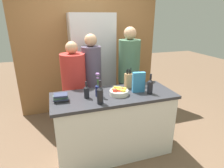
{
  "coord_description": "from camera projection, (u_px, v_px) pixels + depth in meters",
  "views": [
    {
      "loc": [
        -0.74,
        -2.21,
        1.91
      ],
      "look_at": [
        0.0,
        0.08,
        1.04
      ],
      "focal_mm": 30.0,
      "sensor_mm": 36.0,
      "label": 1
    }
  ],
  "objects": [
    {
      "name": "bottle_vinegar",
      "position": [
        150.0,
        86.0,
        2.52
      ],
      "size": [
        0.07,
        0.07,
        0.28
      ],
      "color": "black",
      "rests_on": "kitchen_island"
    },
    {
      "name": "fruit_bowl",
      "position": [
        119.0,
        92.0,
        2.5
      ],
      "size": [
        0.25,
        0.25,
        0.11
      ],
      "color": "silver",
      "rests_on": "kitchen_island"
    },
    {
      "name": "ground_plane",
      "position": [
        114.0,
        150.0,
        2.84
      ],
      "size": [
        14.0,
        14.0,
        0.0
      ],
      "primitive_type": "plane",
      "color": "brown"
    },
    {
      "name": "refrigerator",
      "position": [
        92.0,
        67.0,
        3.63
      ],
      "size": [
        0.78,
        0.63,
        1.98
      ],
      "color": "#B7B7BC",
      "rests_on": "ground_plane"
    },
    {
      "name": "bottle_oil",
      "position": [
        86.0,
        91.0,
        2.39
      ],
      "size": [
        0.07,
        0.07,
        0.22
      ],
      "color": "black",
      "rests_on": "kitchen_island"
    },
    {
      "name": "book_stack",
      "position": [
        61.0,
        98.0,
        2.31
      ],
      "size": [
        0.19,
        0.15,
        0.09
      ],
      "color": "#232328",
      "rests_on": "kitchen_island"
    },
    {
      "name": "bottle_wine",
      "position": [
        100.0,
        95.0,
        2.22
      ],
      "size": [
        0.08,
        0.08,
        0.3
      ],
      "color": "black",
      "rests_on": "kitchen_island"
    },
    {
      "name": "person_in_red_tee",
      "position": [
        129.0,
        73.0,
        3.23
      ],
      "size": [
        0.36,
        0.36,
        1.77
      ],
      "rotation": [
        0.0,
        0.0,
        0.25
      ],
      "color": "#383842",
      "rests_on": "ground_plane"
    },
    {
      "name": "cereal_box",
      "position": [
        139.0,
        82.0,
        2.57
      ],
      "size": [
        0.18,
        0.08,
        0.28
      ],
      "color": "teal",
      "rests_on": "kitchen_island"
    },
    {
      "name": "flower_vase",
      "position": [
        98.0,
        88.0,
        2.44
      ],
      "size": [
        0.08,
        0.08,
        0.32
      ],
      "color": "#191E4C",
      "rests_on": "kitchen_island"
    },
    {
      "name": "coffee_mug",
      "position": [
        142.0,
        84.0,
        2.78
      ],
      "size": [
        0.12,
        0.08,
        0.1
      ],
      "color": "#334770",
      "rests_on": "kitchen_island"
    },
    {
      "name": "person_in_blue",
      "position": [
        92.0,
        79.0,
        3.08
      ],
      "size": [
        0.31,
        0.31,
        1.67
      ],
      "rotation": [
        0.0,
        0.0,
        0.05
      ],
      "color": "#383842",
      "rests_on": "ground_plane"
    },
    {
      "name": "knife_block",
      "position": [
        129.0,
        80.0,
        2.72
      ],
      "size": [
        0.1,
        0.09,
        0.3
      ],
      "color": "tan",
      "rests_on": "kitchen_island"
    },
    {
      "name": "person_at_sink",
      "position": [
        74.0,
        86.0,
        2.94
      ],
      "size": [
        0.37,
        0.37,
        1.58
      ],
      "rotation": [
        0.0,
        0.0,
        -0.19
      ],
      "color": "#383842",
      "rests_on": "ground_plane"
    },
    {
      "name": "kitchen_island",
      "position": [
        114.0,
        124.0,
        2.68
      ],
      "size": [
        1.67,
        0.67,
        0.92
      ],
      "color": "silver",
      "rests_on": "ground_plane"
    },
    {
      "name": "back_wall_wood",
      "position": [
        89.0,
        48.0,
        3.85
      ],
      "size": [
        2.87,
        0.12,
        2.6
      ],
      "color": "olive",
      "rests_on": "ground_plane"
    }
  ]
}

